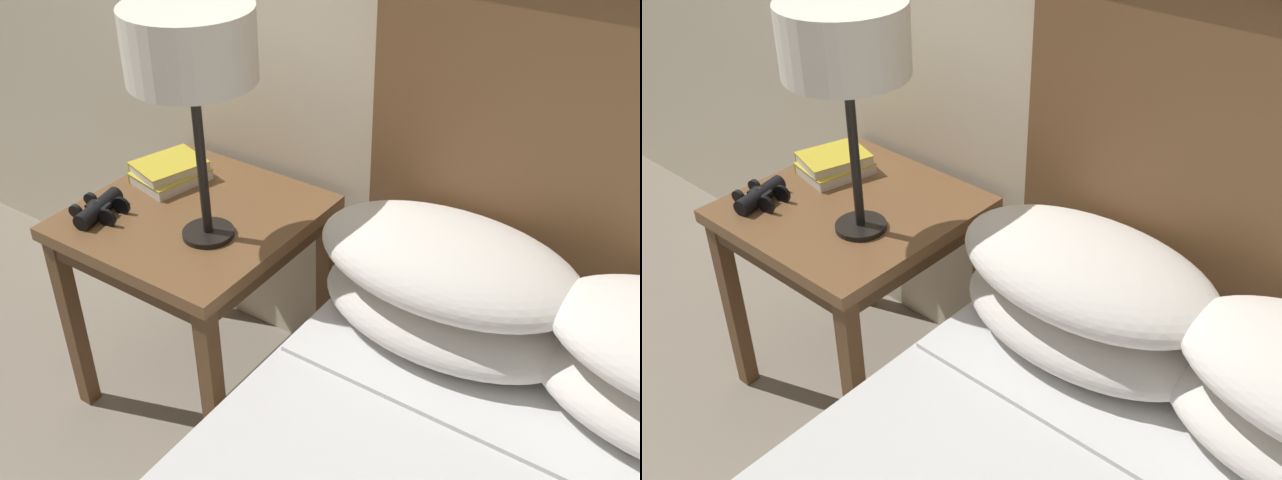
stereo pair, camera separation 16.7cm
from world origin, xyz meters
TOP-DOWN VIEW (x-y plane):
  - nightstand at (-0.68, 0.67)m, footprint 0.58×0.58m
  - table_lamp at (-0.57, 0.61)m, footprint 0.29×0.29m
  - book_on_nightstand at (-0.84, 0.76)m, footprint 0.19×0.21m
  - book_stacked_on_top at (-0.85, 0.76)m, footprint 0.19×0.21m
  - binoculars_pair at (-0.87, 0.52)m, footprint 0.15×0.16m

SIDE VIEW (x-z plane):
  - nightstand at x=-0.68m, z-range 0.23..0.84m
  - book_on_nightstand at x=-0.84m, z-range 0.61..0.65m
  - binoculars_pair at x=-0.87m, z-range 0.61..0.66m
  - book_stacked_on_top at x=-0.85m, z-range 0.65..0.67m
  - table_lamp at x=-0.57m, z-range 0.81..1.38m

